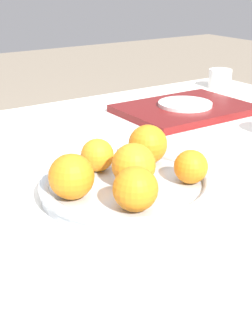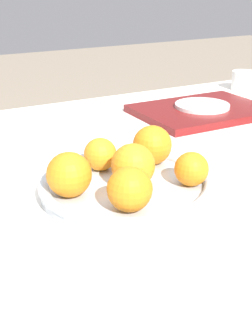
# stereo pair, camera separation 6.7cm
# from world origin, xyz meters

# --- Properties ---
(table) EXTENTS (1.59, 0.85, 0.75)m
(table) POSITION_xyz_m (0.00, 0.00, 0.37)
(table) COLOR silver
(table) RESTS_ON ground_plane
(fruit_platter) EXTENTS (0.31, 0.31, 0.03)m
(fruit_platter) POSITION_xyz_m (-0.06, -0.22, 0.76)
(fruit_platter) COLOR #B2BCC6
(fruit_platter) RESTS_ON table
(orange_0) EXTENTS (0.08, 0.08, 0.08)m
(orange_0) POSITION_xyz_m (-0.05, -0.24, 0.81)
(orange_0) COLOR orange
(orange_0) RESTS_ON fruit_platter
(orange_1) EXTENTS (0.06, 0.06, 0.06)m
(orange_1) POSITION_xyz_m (-0.07, -0.15, 0.80)
(orange_1) COLOR orange
(orange_1) RESTS_ON fruit_platter
(orange_2) EXTENTS (0.07, 0.07, 0.07)m
(orange_2) POSITION_xyz_m (-0.10, -0.31, 0.80)
(orange_2) COLOR orange
(orange_2) RESTS_ON fruit_platter
(orange_3) EXTENTS (0.08, 0.08, 0.08)m
(orange_3) POSITION_xyz_m (-0.16, -0.22, 0.81)
(orange_3) COLOR orange
(orange_3) RESTS_ON fruit_platter
(orange_4) EXTENTS (0.06, 0.06, 0.06)m
(orange_4) POSITION_xyz_m (0.04, -0.28, 0.80)
(orange_4) COLOR orange
(orange_4) RESTS_ON fruit_platter
(orange_5) EXTENTS (0.08, 0.08, 0.08)m
(orange_5) POSITION_xyz_m (0.03, -0.17, 0.81)
(orange_5) COLOR orange
(orange_5) RESTS_ON fruit_platter
(serving_tray) EXTENTS (0.35, 0.26, 0.02)m
(serving_tray) POSITION_xyz_m (0.37, 0.12, 0.76)
(serving_tray) COLOR maroon
(serving_tray) RESTS_ON table
(side_plate) EXTENTS (0.15, 0.15, 0.01)m
(side_plate) POSITION_xyz_m (0.37, 0.12, 0.77)
(side_plate) COLOR silver
(side_plate) RESTS_ON serving_tray
(cup_1) EXTENTS (0.08, 0.08, 0.06)m
(cup_1) POSITION_xyz_m (0.67, 0.29, 0.78)
(cup_1) COLOR white
(cup_1) RESTS_ON table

